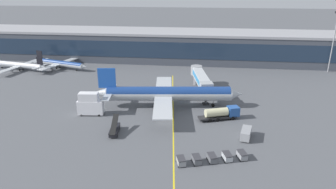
{
  "coord_description": "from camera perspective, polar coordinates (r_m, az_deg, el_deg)",
  "views": [
    {
      "loc": [
        9.67,
        -71.35,
        34.58
      ],
      "look_at": [
        -0.06,
        8.95,
        4.5
      ],
      "focal_mm": 33.15,
      "sensor_mm": 36.0,
      "label": 1
    }
  ],
  "objects": [
    {
      "name": "baggage_cart_2",
      "position": [
        64.41,
        8.1,
        -11.48
      ],
      "size": [
        2.26,
        2.98,
        1.48
      ],
      "color": "#595B60",
      "rests_on": "ground_plane"
    },
    {
      "name": "apron_lead_in_line",
      "position": [
        81.44,
        0.96,
        -4.73
      ],
      "size": [
        9.03,
        79.56,
        0.01
      ],
      "primitive_type": "cube",
      "rotation": [
        0.0,
        0.0,
        0.11
      ],
      "color": "yellow",
      "rests_on": "ground_plane"
    },
    {
      "name": "jet_bridge",
      "position": [
        99.69,
        6.02,
        3.04
      ],
      "size": [
        7.5,
        21.83,
        6.73
      ],
      "color": "#B2B7BC",
      "rests_on": "ground_plane"
    },
    {
      "name": "fuel_tanker",
      "position": [
        82.45,
        9.82,
        -3.39
      ],
      "size": [
        11.02,
        5.96,
        3.25
      ],
      "color": "#232326",
      "rests_on": "ground_plane"
    },
    {
      "name": "baggage_cart_0",
      "position": [
        62.91,
        2.42,
        -12.12
      ],
      "size": [
        2.26,
        2.98,
        1.48
      ],
      "color": "gray",
      "rests_on": "ground_plane"
    },
    {
      "name": "baggage_cart_3",
      "position": [
        65.38,
        10.83,
        -11.14
      ],
      "size": [
        2.26,
        2.98,
        1.48
      ],
      "color": "#B2B7BC",
      "rests_on": "ground_plane"
    },
    {
      "name": "apron_light_mast_0",
      "position": [
        136.71,
        28.23,
        9.25
      ],
      "size": [
        2.8,
        0.5,
        23.51
      ],
      "color": "gray",
      "rests_on": "ground_plane"
    },
    {
      "name": "catering_lift",
      "position": [
        86.05,
        -14.14,
        -1.74
      ],
      "size": [
        7.02,
        3.18,
        6.3
      ],
      "color": "white",
      "rests_on": "ground_plane"
    },
    {
      "name": "baggage_cart_4",
      "position": [
        66.49,
        13.46,
        -10.78
      ],
      "size": [
        2.26,
        2.98,
        1.48
      ],
      "color": "gray",
      "rests_on": "ground_plane"
    },
    {
      "name": "terminal_building",
      "position": [
        142.83,
        -3.25,
        9.07
      ],
      "size": [
        171.13,
        21.75,
        13.18
      ],
      "color": "#424751",
      "rests_on": "ground_plane"
    },
    {
      "name": "ground_plane",
      "position": [
        79.88,
        -0.73,
        -5.26
      ],
      "size": [
        700.0,
        700.0,
        0.0
      ],
      "primitive_type": "plane",
      "color": "#515459"
    },
    {
      "name": "crew_van",
      "position": [
        74.29,
        14.16,
        -6.88
      ],
      "size": [
        3.17,
        5.34,
        2.3
      ],
      "color": "gray",
      "rests_on": "ground_plane"
    },
    {
      "name": "baggage_cart_1",
      "position": [
        63.59,
        5.3,
        -11.81
      ],
      "size": [
        2.26,
        2.98,
        1.48
      ],
      "color": "#595B60",
      "rests_on": "ground_plane"
    },
    {
      "name": "belt_loader",
      "position": [
        75.55,
        -9.8,
        -6.33
      ],
      "size": [
        2.62,
        7.01,
        3.49
      ],
      "color": "black",
      "rests_on": "ground_plane"
    },
    {
      "name": "commuter_jet_near",
      "position": [
        135.21,
        -19.26,
        5.43
      ],
      "size": [
        25.97,
        20.98,
        6.65
      ],
      "color": "#B2B7BC",
      "rests_on": "ground_plane"
    },
    {
      "name": "commuter_jet_far",
      "position": [
        139.54,
        -25.85,
        4.9
      ],
      "size": [
        26.9,
        21.68,
        6.26
      ],
      "color": "#B2B7BC",
      "rests_on": "ground_plane"
    },
    {
      "name": "main_airliner",
      "position": [
        88.34,
        -0.07,
        0.17
      ],
      "size": [
        42.85,
        34.12,
        11.54
      ],
      "color": "#B2B7BC",
      "rests_on": "ground_plane"
    }
  ]
}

